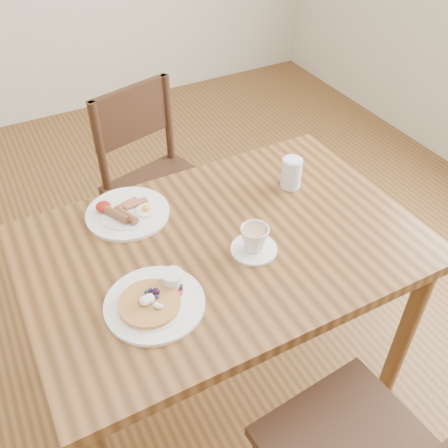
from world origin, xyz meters
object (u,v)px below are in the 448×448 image
at_px(dining_table, 224,264).
at_px(water_glass, 291,173).
at_px(chair_far, 157,179).
at_px(breakfast_plate, 126,212).
at_px(teacup_saucer, 254,240).
at_px(pancake_plate, 155,301).

distance_m(dining_table, water_glass, 0.40).
xyz_separation_m(chair_far, breakfast_plate, (-0.28, -0.48, 0.27)).
bearing_deg(breakfast_plate, teacup_saucer, -50.11).
bearing_deg(dining_table, water_glass, 22.99).
distance_m(chair_far, breakfast_plate, 0.62).
xyz_separation_m(pancake_plate, teacup_saucer, (0.34, 0.06, 0.03)).
relative_size(dining_table, teacup_saucer, 8.57).
xyz_separation_m(dining_table, pancake_plate, (-0.28, -0.13, 0.11)).
distance_m(breakfast_plate, water_glass, 0.57).
distance_m(dining_table, chair_far, 0.76).
relative_size(dining_table, breakfast_plate, 4.44).
distance_m(teacup_saucer, water_glass, 0.35).
bearing_deg(breakfast_plate, pancake_plate, -98.45).
bearing_deg(pancake_plate, water_glass, 24.13).
bearing_deg(chair_far, water_glass, 99.99).
bearing_deg(teacup_saucer, dining_table, 128.53).
bearing_deg(water_glass, chair_far, 115.07).
bearing_deg(water_glass, dining_table, -157.01).
bearing_deg(teacup_saucer, pancake_plate, -170.54).
height_order(dining_table, teacup_saucer, teacup_saucer).
distance_m(dining_table, pancake_plate, 0.33).
relative_size(dining_table, pancake_plate, 4.44).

